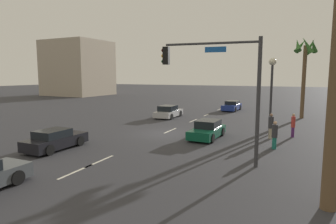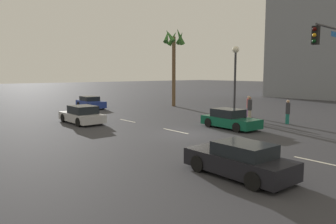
{
  "view_description": "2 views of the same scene",
  "coord_description": "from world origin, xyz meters",
  "px_view_note": "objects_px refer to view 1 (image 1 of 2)",
  "views": [
    {
      "loc": [
        20.85,
        9.67,
        4.68
      ],
      "look_at": [
        -1.67,
        -0.41,
        1.53
      ],
      "focal_mm": 30.8,
      "sensor_mm": 36.0,
      "label": 1
    },
    {
      "loc": [
        14.87,
        -13.63,
        3.82
      ],
      "look_at": [
        -0.67,
        -1.08,
        1.41
      ],
      "focal_mm": 34.82,
      "sensor_mm": 36.0,
      "label": 2
    }
  ],
  "objects_px": {
    "palm_tree_0": "(305,58)",
    "pedestrian_0": "(293,125)",
    "traffic_signal": "(224,80)",
    "pedestrian_2": "(275,134)",
    "streetlamp": "(272,81)",
    "pedestrian_1": "(271,125)",
    "car_0": "(55,140)",
    "car_1": "(168,112)",
    "car_2": "(232,106)",
    "building_1": "(78,68)",
    "car_4": "(207,130)"
  },
  "relations": [
    {
      "from": "car_4",
      "to": "palm_tree_0",
      "type": "distance_m",
      "value": 16.52
    },
    {
      "from": "car_2",
      "to": "building_1",
      "type": "relative_size",
      "value": 0.34
    },
    {
      "from": "car_0",
      "to": "pedestrian_2",
      "type": "bearing_deg",
      "value": 114.19
    },
    {
      "from": "traffic_signal",
      "to": "pedestrian_1",
      "type": "relative_size",
      "value": 3.47
    },
    {
      "from": "pedestrian_0",
      "to": "building_1",
      "type": "xyz_separation_m",
      "value": [
        -30.8,
        -47.55,
        5.34
      ]
    },
    {
      "from": "building_1",
      "to": "car_1",
      "type": "bearing_deg",
      "value": 56.43
    },
    {
      "from": "car_2",
      "to": "pedestrian_2",
      "type": "height_order",
      "value": "pedestrian_2"
    },
    {
      "from": "traffic_signal",
      "to": "palm_tree_0",
      "type": "bearing_deg",
      "value": 168.38
    },
    {
      "from": "car_1",
      "to": "car_4",
      "type": "relative_size",
      "value": 1.04
    },
    {
      "from": "car_2",
      "to": "pedestrian_0",
      "type": "xyz_separation_m",
      "value": [
        14.94,
        7.71,
        0.37
      ]
    },
    {
      "from": "streetlamp",
      "to": "palm_tree_0",
      "type": "bearing_deg",
      "value": 167.35
    },
    {
      "from": "car_4",
      "to": "car_0",
      "type": "bearing_deg",
      "value": -47.71
    },
    {
      "from": "pedestrian_1",
      "to": "building_1",
      "type": "bearing_deg",
      "value": -124.85
    },
    {
      "from": "pedestrian_2",
      "to": "building_1",
      "type": "height_order",
      "value": "building_1"
    },
    {
      "from": "car_2",
      "to": "building_1",
      "type": "bearing_deg",
      "value": -111.72
    },
    {
      "from": "car_2",
      "to": "traffic_signal",
      "type": "xyz_separation_m",
      "value": [
        23.66,
        4.41,
        3.84
      ]
    },
    {
      "from": "car_2",
      "to": "car_4",
      "type": "bearing_deg",
      "value": 5.92
    },
    {
      "from": "pedestrian_2",
      "to": "car_1",
      "type": "bearing_deg",
      "value": -130.15
    },
    {
      "from": "pedestrian_2",
      "to": "pedestrian_0",
      "type": "bearing_deg",
      "value": 166.84
    },
    {
      "from": "streetlamp",
      "to": "pedestrian_1",
      "type": "height_order",
      "value": "streetlamp"
    },
    {
      "from": "car_0",
      "to": "car_1",
      "type": "bearing_deg",
      "value": 176.77
    },
    {
      "from": "car_0",
      "to": "palm_tree_0",
      "type": "height_order",
      "value": "palm_tree_0"
    },
    {
      "from": "streetlamp",
      "to": "pedestrian_0",
      "type": "height_order",
      "value": "streetlamp"
    },
    {
      "from": "car_0",
      "to": "pedestrian_1",
      "type": "distance_m",
      "value": 15.1
    },
    {
      "from": "traffic_signal",
      "to": "building_1",
      "type": "bearing_deg",
      "value": -131.78
    },
    {
      "from": "pedestrian_0",
      "to": "pedestrian_1",
      "type": "xyz_separation_m",
      "value": [
        1.26,
        -1.5,
        0.02
      ]
    },
    {
      "from": "car_0",
      "to": "pedestrian_1",
      "type": "height_order",
      "value": "pedestrian_1"
    },
    {
      "from": "pedestrian_1",
      "to": "palm_tree_0",
      "type": "height_order",
      "value": "palm_tree_0"
    },
    {
      "from": "streetlamp",
      "to": "palm_tree_0",
      "type": "relative_size",
      "value": 0.69
    },
    {
      "from": "streetlamp",
      "to": "palm_tree_0",
      "type": "xyz_separation_m",
      "value": [
        -10.86,
        2.44,
        2.3
      ]
    },
    {
      "from": "streetlamp",
      "to": "building_1",
      "type": "height_order",
      "value": "building_1"
    },
    {
      "from": "pedestrian_1",
      "to": "pedestrian_2",
      "type": "xyz_separation_m",
      "value": [
        3.1,
        0.48,
        -0.04
      ]
    },
    {
      "from": "pedestrian_2",
      "to": "car_4",
      "type": "bearing_deg",
      "value": -106.69
    },
    {
      "from": "pedestrian_2",
      "to": "palm_tree_0",
      "type": "height_order",
      "value": "palm_tree_0"
    },
    {
      "from": "pedestrian_0",
      "to": "palm_tree_0",
      "type": "distance_m",
      "value": 12.37
    },
    {
      "from": "pedestrian_0",
      "to": "car_1",
      "type": "bearing_deg",
      "value": -113.65
    },
    {
      "from": "car_1",
      "to": "car_2",
      "type": "distance_m",
      "value": 10.63
    },
    {
      "from": "building_1",
      "to": "pedestrian_0",
      "type": "bearing_deg",
      "value": 59.46
    },
    {
      "from": "pedestrian_1",
      "to": "palm_tree_0",
      "type": "distance_m",
      "value": 13.66
    },
    {
      "from": "traffic_signal",
      "to": "pedestrian_2",
      "type": "xyz_separation_m",
      "value": [
        -4.36,
        2.29,
        -3.5
      ]
    },
    {
      "from": "palm_tree_0",
      "to": "pedestrian_0",
      "type": "bearing_deg",
      "value": -3.9
    },
    {
      "from": "car_4",
      "to": "building_1",
      "type": "xyz_separation_m",
      "value": [
        -33.71,
        -41.69,
        5.7
      ]
    },
    {
      "from": "car_2",
      "to": "car_4",
      "type": "relative_size",
      "value": 1.04
    },
    {
      "from": "car_0",
      "to": "traffic_signal",
      "type": "relative_size",
      "value": 0.64
    },
    {
      "from": "car_2",
      "to": "palm_tree_0",
      "type": "bearing_deg",
      "value": 65.26
    },
    {
      "from": "car_0",
      "to": "traffic_signal",
      "type": "bearing_deg",
      "value": 97.41
    },
    {
      "from": "traffic_signal",
      "to": "palm_tree_0",
      "type": "height_order",
      "value": "palm_tree_0"
    },
    {
      "from": "car_2",
      "to": "pedestrian_0",
      "type": "height_order",
      "value": "pedestrian_0"
    },
    {
      "from": "traffic_signal",
      "to": "pedestrian_1",
      "type": "distance_m",
      "value": 8.42
    },
    {
      "from": "streetlamp",
      "to": "palm_tree_0",
      "type": "height_order",
      "value": "palm_tree_0"
    }
  ]
}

